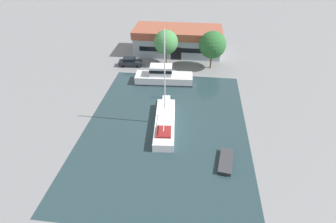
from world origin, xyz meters
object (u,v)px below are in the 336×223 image
quay_tree_near_building (212,45)px  warehouse_building (178,40)px  quay_tree_by_water (166,42)px  parked_car (130,62)px  sailboat_moored (165,122)px  motor_cruiser (163,76)px  small_dinghy (226,161)px

quay_tree_near_building → warehouse_building: bearing=135.1°
warehouse_building → quay_tree_by_water: size_ratio=2.70×
parked_car → sailboat_moored: (9.54, -18.68, -0.15)m
motor_cruiser → quay_tree_near_building: bearing=-54.1°
warehouse_building → motor_cruiser: size_ratio=1.81×
quay_tree_by_water → parked_car: quay_tree_by_water is taller
warehouse_building → quay_tree_near_building: quay_tree_near_building is taller
motor_cruiser → sailboat_moored: bearing=-174.5°
quay_tree_near_building → motor_cruiser: (-8.59, -6.99, -3.64)m
quay_tree_near_building → parked_car: bearing=-176.3°
sailboat_moored → motor_cruiser: 12.88m
quay_tree_near_building → quay_tree_by_water: (-9.05, 0.76, -0.16)m
quay_tree_near_building → quay_tree_by_water: 9.09m
warehouse_building → quay_tree_near_building: bearing=-45.4°
quay_tree_near_building → motor_cruiser: 11.66m
warehouse_building → quay_tree_by_water: 6.97m
quay_tree_near_building → sailboat_moored: size_ratio=0.54×
quay_tree_by_water → small_dinghy: quay_tree_by_water is taller
motor_cruiser → warehouse_building: bearing=-8.6°
warehouse_building → quay_tree_by_water: bearing=-105.9°
warehouse_building → small_dinghy: warehouse_building is taller
parked_car → motor_cruiser: size_ratio=0.45×
quay_tree_near_building → small_dinghy: bearing=-86.6°
warehouse_building → quay_tree_by_water: quay_tree_by_water is taller
warehouse_building → motor_cruiser: 14.38m
warehouse_building → small_dinghy: 34.49m
sailboat_moored → quay_tree_near_building: bearing=66.4°
small_dinghy → sailboat_moored: bearing=-29.4°
warehouse_building → small_dinghy: (8.81, -33.25, -2.49)m
parked_car → sailboat_moored: 20.98m
quay_tree_near_building → motor_cruiser: bearing=-140.8°
quay_tree_by_water → parked_car: size_ratio=1.48×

